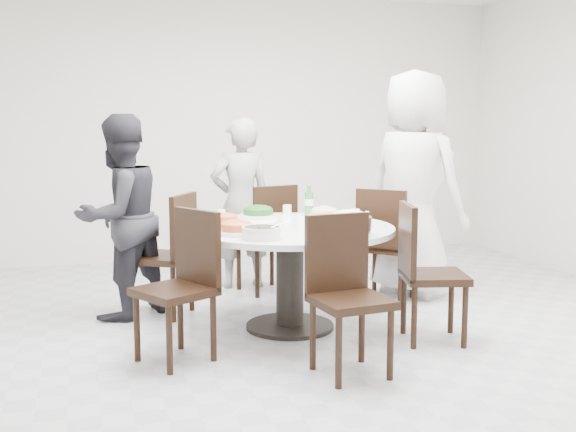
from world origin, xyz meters
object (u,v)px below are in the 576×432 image
object	(u,v)px
dining_table	(290,278)
chair_sw	(174,288)
rice_bowl	(349,226)
beverage_bottle	(309,200)
diner_right	(414,184)
chair_nw	(162,255)
diner_left	(120,217)
soup_bowl	(261,233)
chair_ne	(388,244)
chair_s	(351,297)
diner_middle	(241,203)
chair_se	(434,273)
chair_n	(265,238)

from	to	relation	value
dining_table	chair_sw	xyz separation A→B (m)	(-0.89, -0.49, 0.10)
rice_bowl	beverage_bottle	xyz separation A→B (m)	(0.04, 1.02, 0.05)
rice_bowl	diner_right	bearing A→B (deg)	48.33
chair_nw	dining_table	bearing A→B (deg)	86.01
chair_sw	rice_bowl	xyz separation A→B (m)	(1.16, 0.01, 0.34)
diner_left	soup_bowl	distance (m)	1.37
chair_ne	diner_right	size ratio (longest dim) A/B	0.49
chair_s	diner_left	xyz separation A→B (m)	(-1.24, 1.66, 0.30)
diner_middle	rice_bowl	size ratio (longest dim) A/B	5.11
soup_bowl	beverage_bottle	world-z (taller)	beverage_bottle
dining_table	beverage_bottle	xyz separation A→B (m)	(0.32, 0.54, 0.49)
dining_table	chair_ne	xyz separation A→B (m)	(1.01, 0.55, 0.10)
chair_se	diner_middle	xyz separation A→B (m)	(-0.93, 1.92, 0.28)
chair_s	beverage_bottle	bearing A→B (deg)	74.02
diner_middle	chair_se	bearing A→B (deg)	113.92
diner_middle	rice_bowl	world-z (taller)	diner_middle
soup_bowl	chair_s	bearing A→B (deg)	-54.65
diner_right	soup_bowl	world-z (taller)	diner_right
chair_s	diner_middle	distance (m)	2.40
chair_sw	chair_se	xyz separation A→B (m)	(1.76, -0.07, 0.00)
chair_n	diner_middle	distance (m)	0.40
dining_table	chair_se	size ratio (longest dim) A/B	1.58
dining_table	chair_sw	world-z (taller)	chair_sw
chair_ne	beverage_bottle	xyz separation A→B (m)	(-0.69, -0.01, 0.39)
chair_sw	rice_bowl	world-z (taller)	chair_sw
chair_sw	soup_bowl	xyz separation A→B (m)	(0.57, 0.04, 0.31)
dining_table	chair_s	bearing A→B (deg)	-85.19
chair_ne	diner_middle	xyz separation A→B (m)	(-1.07, 0.81, 0.28)
diner_left	dining_table	bearing A→B (deg)	114.66
chair_nw	diner_middle	size ratio (longest dim) A/B	0.63
chair_n	chair_nw	bearing A→B (deg)	13.11
chair_se	soup_bowl	world-z (taller)	chair_se
chair_sw	beverage_bottle	world-z (taller)	beverage_bottle
soup_bowl	diner_middle	bearing A→B (deg)	81.96
dining_table	chair_nw	world-z (taller)	chair_nw
soup_bowl	rice_bowl	bearing A→B (deg)	-3.17
chair_se	diner_left	xyz separation A→B (m)	(-2.02, 1.20, 0.30)
chair_se	diner_right	distance (m)	1.39
chair_ne	diner_right	xyz separation A→B (m)	(0.29, 0.12, 0.48)
diner_middle	diner_left	bearing A→B (deg)	31.43
chair_n	diner_middle	bearing A→B (deg)	-70.18
diner_middle	beverage_bottle	bearing A→B (deg)	112.96
chair_nw	chair_sw	size ratio (longest dim) A/B	1.00
chair_nw	rice_bowl	bearing A→B (deg)	77.72
chair_sw	beverage_bottle	distance (m)	1.64
dining_table	diner_right	size ratio (longest dim) A/B	0.78
dining_table	beverage_bottle	size ratio (longest dim) A/B	6.34
rice_bowl	beverage_bottle	size ratio (longest dim) A/B	1.26
diner_right	chair_se	bearing A→B (deg)	131.20
dining_table	chair_ne	bearing A→B (deg)	28.79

